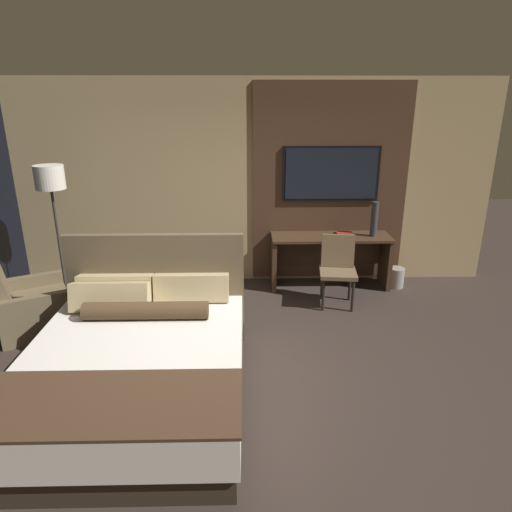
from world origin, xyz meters
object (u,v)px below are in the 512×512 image
Objects in this scene: floor_lamp at (51,189)px; waste_bin at (396,277)px; desk_chair at (338,264)px; bed at (137,364)px; desk at (330,252)px; armchair_by_window at (31,309)px; tv at (331,174)px; book at (344,233)px; vase_tall at (374,219)px.

waste_bin is (4.40, 0.52, -1.37)m from floor_lamp.
waste_bin is (0.94, 0.50, -0.39)m from desk_chair.
waste_bin is at bearing 38.53° from bed.
desk_chair is at bearing -90.18° from desk.
bed is 2.88m from desk_chair.
armchair_by_window is at bearing 139.15° from bed.
armchair_by_window reaches higher than desk.
tv is 4.73× the size of waste_bin.
floor_lamp reaches higher than bed.
desk_chair is at bearing -107.39° from book.
book is at bearing -43.00° from tv.
floor_lamp reaches higher than desk_chair.
bed is 1.98m from armchair_by_window.
armchair_by_window is at bearing -164.31° from vase_tall.
vase_tall is at bearing -5.94° from desk.
waste_bin is (4.56, 1.15, -0.12)m from armchair_by_window.
waste_bin is (0.37, -0.03, -0.84)m from vase_tall.
floor_lamp is at bearing -42.13° from armchair_by_window.
book is (0.19, 0.62, 0.23)m from desk_chair.
waste_bin is at bearing -17.82° from tv.
tv reaches higher than waste_bin.
tv is at bearing 52.24° from bed.
armchair_by_window is 3.70× the size of waste_bin.
tv is 0.84m from book.
book is at bearing -99.55° from armchair_by_window.
desk is 0.59m from desk_chair.
book is at bearing 9.97° from floor_lamp.
book reaches higher than desk.
desk is 0.91× the size of floor_lamp.
tv is at bearing 90.00° from desk.
floor_lamp reaches higher than vase_tall.
armchair_by_window is 4.41m from vase_tall.
desk is at bearing -170.35° from book.
desk is 1.57× the size of armchair_by_window.
vase_tall is at bearing 7.78° from floor_lamp.
desk_chair reaches higher than desk.
tv is 5.58× the size of book.
desk_chair is at bearing 42.46° from bed.
book is 0.98m from waste_bin.
desk_chair is 3.18× the size of waste_bin.
desk is at bearing 174.06° from vase_tall.
vase_tall reaches higher than armchair_by_window.
desk_chair is 1.14m from waste_bin.
desk_chair is 0.50× the size of floor_lamp.
vase_tall is (0.57, -0.06, 0.48)m from desk.
bed is at bearing -137.46° from vase_tall.
armchair_by_window is (-3.62, -1.24, -0.24)m from desk.
book is (3.65, 0.64, -0.75)m from floor_lamp.
desk is 1.07m from tv.
tv reaches higher than desk_chair.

